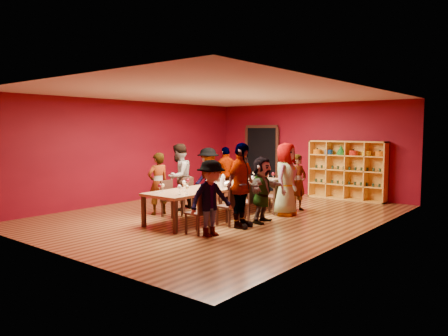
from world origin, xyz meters
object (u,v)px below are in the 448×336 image
(person_right_0, at_px, (211,198))
(chair_person_right_1, at_px, (231,204))
(chair_person_right_2, at_px, (250,200))
(person_right_3, at_px, (286,179))
(person_left_2, at_px, (179,177))
(person_left_4, at_px, (226,174))
(shelving_unit, at_px, (347,167))
(chair_person_right_3, at_px, (274,194))
(tasting_table, at_px, (223,187))
(person_right_4, at_px, (298,183))
(person_left_3, at_px, (208,176))
(chair_person_right_4, at_px, (289,191))
(chair_person_left_2, at_px, (191,193))
(chair_person_left_3, at_px, (218,189))
(person_right_1, at_px, (241,185))
(chair_person_right_0, at_px, (201,210))
(person_right_2, at_px, (262,190))
(spittoon_bowl, at_px, (227,184))
(wine_bottle, at_px, (263,176))
(chair_person_left_4, at_px, (238,185))
(chair_person_left_1, at_px, (170,196))
(person_left_1, at_px, (158,184))

(person_right_0, distance_m, chair_person_right_1, 1.08)
(chair_person_right_2, height_order, person_right_3, person_right_3)
(person_left_2, bearing_deg, person_left_4, 166.41)
(shelving_unit, height_order, chair_person_right_3, shelving_unit)
(tasting_table, bearing_deg, person_left_2, -171.08)
(person_left_4, distance_m, person_right_4, 2.52)
(person_left_3, xyz_separation_m, chair_person_right_3, (2.19, 0.05, -0.32))
(chair_person_right_4, height_order, person_right_4, person_right_4)
(chair_person_left_2, distance_m, chair_person_right_3, 2.16)
(chair_person_left_3, distance_m, person_right_1, 2.77)
(chair_person_right_2, xyz_separation_m, chair_person_right_4, (0.00, 1.82, 0.00))
(chair_person_left_3, xyz_separation_m, person_right_0, (2.10, -2.76, 0.27))
(tasting_table, relative_size, person_left_2, 2.54)
(person_left_3, bearing_deg, chair_person_right_0, 35.69)
(person_left_4, height_order, chair_person_right_4, person_left_4)
(person_right_0, relative_size, chair_person_right_3, 1.73)
(person_left_2, bearing_deg, person_right_1, 62.37)
(person_left_2, distance_m, chair_person_right_4, 2.97)
(person_left_2, distance_m, person_right_4, 3.16)
(person_right_2, height_order, spittoon_bowl, person_right_2)
(person_right_2, xyz_separation_m, person_right_3, (-0.02, 1.08, 0.15))
(chair_person_right_3, height_order, wine_bottle, wine_bottle)
(chair_person_left_4, height_order, person_left_4, person_left_4)
(tasting_table, bearing_deg, chair_person_left_1, -133.03)
(person_left_1, height_order, chair_person_right_1, person_left_1)
(chair_person_right_0, bearing_deg, person_right_4, 85.71)
(person_left_1, height_order, chair_person_right_3, person_left_1)
(person_left_3, relative_size, person_right_4, 1.09)
(shelving_unit, xyz_separation_m, person_left_2, (-2.74, -4.53, -0.10))
(chair_person_left_4, xyz_separation_m, wine_bottle, (1.01, -0.13, 0.37))
(chair_person_left_3, xyz_separation_m, spittoon_bowl, (1.08, -0.98, 0.32))
(chair_person_left_1, xyz_separation_m, chair_person_left_2, (0.00, 0.76, 0.00))
(shelving_unit, bearing_deg, person_right_2, -91.78)
(chair_person_left_2, bearing_deg, spittoon_bowl, 6.81)
(chair_person_left_4, xyz_separation_m, chair_person_right_1, (1.82, -2.65, 0.00))
(shelving_unit, distance_m, chair_person_left_1, 5.79)
(person_right_1, distance_m, person_right_3, 1.81)
(chair_person_left_2, bearing_deg, wine_bottle, 61.73)
(person_right_0, height_order, chair_person_right_1, person_right_0)
(tasting_table, distance_m, chair_person_left_1, 1.35)
(chair_person_right_4, bearing_deg, chair_person_right_1, -90.00)
(person_left_1, bearing_deg, chair_person_right_4, 151.71)
(chair_person_left_1, height_order, wine_bottle, wine_bottle)
(person_right_1, relative_size, person_right_2, 1.22)
(chair_person_right_4, height_order, wine_bottle, wine_bottle)
(chair_person_left_4, relative_size, chair_person_right_2, 1.00)
(person_left_1, bearing_deg, person_left_3, -169.73)
(chair_person_left_3, xyz_separation_m, chair_person_right_2, (1.82, -1.03, 0.00))
(wine_bottle, bearing_deg, person_left_3, -151.03)
(chair_person_left_2, height_order, person_left_2, person_left_2)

